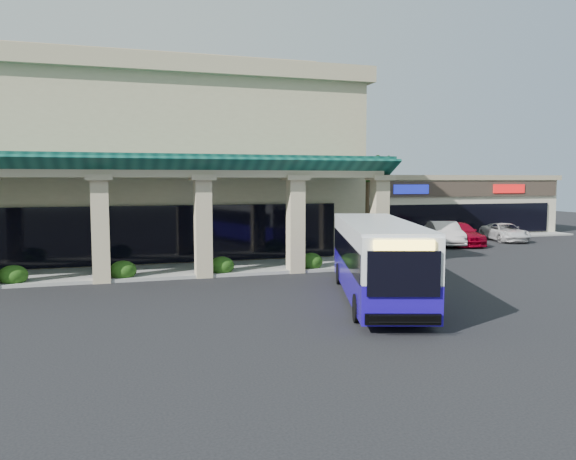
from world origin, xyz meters
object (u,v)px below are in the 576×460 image
object	(u,v)px
car_gray	(505,232)
car_white	(444,233)
transit_bus	(376,261)
pedestrian	(397,270)
car_silver	(394,235)
car_red	(458,234)

from	to	relation	value
car_gray	car_white	bearing A→B (deg)	-157.52
transit_bus	pedestrian	distance (m)	1.75
car_silver	car_red	distance (m)	4.56
pedestrian	car_red	xyz separation A→B (m)	(12.13, 13.62, -0.14)
pedestrian	car_gray	bearing A→B (deg)	-8.53
car_red	car_gray	size ratio (longest dim) A/B	1.13
car_white	car_red	distance (m)	1.07
car_white	car_gray	distance (m)	5.92
transit_bus	car_red	distance (m)	19.87
car_silver	car_white	bearing A→B (deg)	0.62
transit_bus	car_red	xyz separation A→B (m)	(13.50, 14.56, -0.71)
car_white	car_gray	bearing A→B (deg)	28.24
pedestrian	car_white	bearing A→B (deg)	1.43
car_silver	transit_bus	bearing A→B (deg)	-103.20
transit_bus	car_red	world-z (taller)	transit_bus
transit_bus	car_gray	distance (m)	24.07
car_silver	pedestrian	bearing A→B (deg)	-100.73
car_red	pedestrian	bearing A→B (deg)	-121.86
pedestrian	car_red	world-z (taller)	pedestrian
pedestrian	car_silver	distance (m)	16.57
car_red	car_silver	bearing A→B (deg)	176.55
transit_bus	car_white	size ratio (longest dim) A/B	2.13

